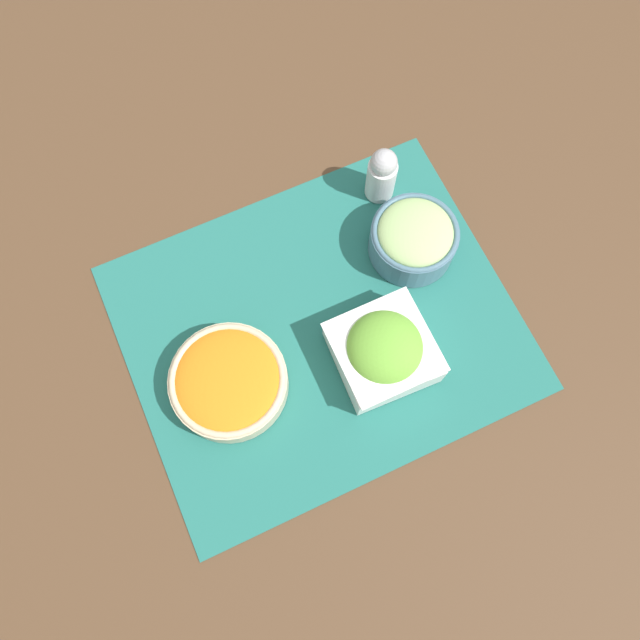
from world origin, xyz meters
TOP-DOWN VIEW (x-y plane):
  - ground_plane at (0.00, 0.00)m, footprint 3.00×3.00m
  - placemat at (0.00, 0.00)m, footprint 0.55×0.45m
  - carrot_bowl at (0.15, 0.03)m, footprint 0.16×0.16m
  - cucumber_bowl at (-0.18, -0.06)m, footprint 0.13×0.13m
  - lettuce_bowl at (-0.06, 0.08)m, footprint 0.13×0.13m
  - pepper_shaker at (-0.18, -0.16)m, footprint 0.04×0.04m

SIDE VIEW (x-z plane):
  - ground_plane at x=0.00m, z-range 0.00..0.00m
  - placemat at x=0.00m, z-range 0.00..0.00m
  - carrot_bowl at x=0.15m, z-range 0.01..0.06m
  - cucumber_bowl at x=-0.18m, z-range 0.01..0.08m
  - lettuce_bowl at x=-0.06m, z-range 0.00..0.08m
  - pepper_shaker at x=-0.18m, z-range 0.00..0.10m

